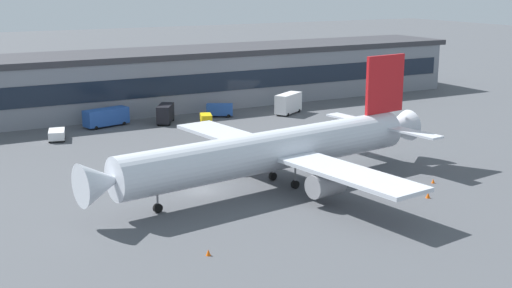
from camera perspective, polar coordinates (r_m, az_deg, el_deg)
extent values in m
plane|color=#4C4F54|center=(87.77, -4.54, -3.99)|extent=(600.00, 600.00, 0.00)
cube|color=gray|center=(140.38, -14.47, 4.59)|extent=(173.66, 18.39, 10.95)
cube|color=#38383D|center=(139.60, -14.61, 7.05)|extent=(177.13, 18.76, 1.20)
cube|color=#192333|center=(131.46, -13.45, 4.30)|extent=(170.18, 0.16, 3.94)
cylinder|color=silver|center=(87.85, 1.26, -0.58)|extent=(44.43, 11.27, 5.28)
cone|color=silver|center=(76.15, -12.95, -3.19)|extent=(5.39, 5.62, 5.02)
cone|color=silver|center=(103.90, 11.72, 1.37)|extent=(6.40, 5.50, 4.75)
cube|color=red|center=(100.60, 10.82, 4.99)|extent=(7.39, 1.51, 8.45)
cube|color=silver|center=(97.55, 12.97, 0.98)|extent=(3.68, 9.74, 0.30)
cube|color=silver|center=(105.24, 8.17, 2.11)|extent=(3.68, 9.74, 0.30)
cube|color=silver|center=(80.16, 7.92, -2.51)|extent=(8.66, 20.49, 0.50)
cube|color=silver|center=(99.00, -2.30, 0.72)|extent=(8.66, 20.49, 0.50)
cylinder|color=#99999E|center=(82.08, 5.93, -3.41)|extent=(4.71, 3.47, 2.90)
cylinder|color=#99999E|center=(96.50, -1.78, -0.74)|extent=(4.71, 3.47, 2.90)
cylinder|color=black|center=(80.32, -8.28, -5.37)|extent=(1.16, 0.65, 1.10)
cylinder|color=slate|center=(79.87, -8.32, -4.41)|extent=(0.24, 0.24, 2.29)
cylinder|color=black|center=(88.60, 3.32, -3.42)|extent=(1.16, 0.65, 1.10)
cylinder|color=slate|center=(88.19, 3.33, -2.54)|extent=(0.24, 0.24, 2.29)
cylinder|color=black|center=(92.13, 1.42, -2.73)|extent=(1.16, 0.65, 1.10)
cylinder|color=slate|center=(91.74, 1.42, -1.88)|extent=(0.24, 0.24, 2.29)
cube|color=white|center=(137.71, 2.74, 3.48)|extent=(7.51, 5.95, 3.80)
cube|color=black|center=(139.32, 3.12, 3.91)|extent=(3.39, 3.35, 0.95)
cylinder|color=black|center=(140.79, 2.78, 2.92)|extent=(0.75, 0.62, 0.70)
cylinder|color=black|center=(139.75, 3.64, 2.83)|extent=(0.75, 0.62, 0.70)
cylinder|color=black|center=(136.40, 1.81, 2.58)|extent=(0.75, 0.62, 0.70)
cylinder|color=black|center=(135.33, 2.68, 2.48)|extent=(0.75, 0.62, 0.70)
cube|color=black|center=(129.60, -7.65, 2.60)|extent=(5.19, 6.37, 3.20)
cube|color=black|center=(127.89, -7.79, 2.74)|extent=(2.98, 2.95, 0.80)
cylinder|color=black|center=(127.70, -7.32, 1.71)|extent=(0.62, 0.75, 0.70)
cylinder|color=black|center=(128.10, -8.27, 1.72)|extent=(0.62, 0.75, 0.70)
cylinder|color=black|center=(131.75, -7.01, 2.09)|extent=(0.62, 0.75, 0.70)
cylinder|color=black|center=(132.13, -7.93, 2.09)|extent=(0.62, 0.75, 0.70)
cube|color=#2651A5|center=(134.91, -3.09, 2.92)|extent=(5.63, 4.35, 2.20)
cube|color=black|center=(134.88, -3.70, 3.10)|extent=(2.55, 2.64, 0.55)
cylinder|color=black|center=(134.22, -3.87, 2.37)|extent=(0.76, 0.59, 0.70)
cylinder|color=black|center=(136.16, -3.84, 2.54)|extent=(0.76, 0.59, 0.70)
cylinder|color=black|center=(134.11, -2.32, 2.39)|extent=(0.76, 0.59, 0.70)
cylinder|color=black|center=(136.05, -2.30, 2.55)|extent=(0.76, 0.59, 0.70)
cube|color=#2651A5|center=(128.62, -12.52, 2.26)|extent=(8.83, 4.73, 3.00)
cube|color=black|center=(127.39, -13.43, 2.38)|extent=(3.47, 3.21, 0.75)
cylinder|color=black|center=(126.42, -13.34, 1.33)|extent=(0.75, 0.46, 0.70)
cylinder|color=black|center=(128.59, -13.90, 1.50)|extent=(0.75, 0.46, 0.70)
cylinder|color=black|center=(129.32, -11.08, 1.72)|extent=(0.75, 0.46, 0.70)
cylinder|color=black|center=(131.43, -11.66, 1.88)|extent=(0.75, 0.46, 0.70)
cube|color=white|center=(119.80, -16.46, 0.81)|extent=(3.73, 5.30, 1.40)
cube|color=black|center=(118.46, -16.49, 0.80)|extent=(2.74, 2.23, 0.35)
cylinder|color=black|center=(118.27, -15.90, 0.33)|extent=(0.47, 0.75, 0.70)
cylinder|color=black|center=(118.38, -17.03, 0.27)|extent=(0.47, 0.75, 0.70)
cylinder|color=black|center=(121.54, -15.86, 0.69)|extent=(0.47, 0.75, 0.70)
cylinder|color=black|center=(121.65, -16.96, 0.62)|extent=(0.47, 0.75, 0.70)
cube|color=yellow|center=(128.41, -4.24, 2.19)|extent=(3.05, 4.05, 1.50)
cube|color=black|center=(129.31, -4.29, 2.41)|extent=(2.15, 1.78, 0.38)
cylinder|color=black|center=(129.70, -4.69, 1.96)|extent=(0.51, 0.76, 0.70)
cylinder|color=black|center=(129.88, -3.90, 1.99)|extent=(0.51, 0.76, 0.70)
cylinder|color=black|center=(127.24, -4.58, 1.74)|extent=(0.51, 0.76, 0.70)
cylinder|color=black|center=(127.42, -3.77, 1.77)|extent=(0.51, 0.76, 0.70)
cone|color=#F2590C|center=(87.40, 14.30, -4.21)|extent=(0.58, 0.58, 0.72)
cone|color=#F2590C|center=(67.84, -4.04, -9.11)|extent=(0.51, 0.51, 0.64)
cone|color=#F2590C|center=(93.87, 14.71, -3.04)|extent=(0.47, 0.47, 0.59)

